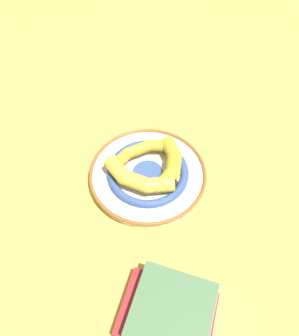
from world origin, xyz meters
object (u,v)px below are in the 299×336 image
at_px(banana_b, 136,178).
at_px(book_stack, 170,313).
at_px(banana_c, 170,165).
at_px(decorative_bowl, 150,173).
at_px(banana_a, 141,151).

relative_size(banana_b, book_stack, 0.71).
height_order(banana_c, book_stack, banana_c).
bearing_deg(banana_b, banana_c, 48.20).
relative_size(decorative_bowl, book_stack, 1.34).
relative_size(decorative_bowl, banana_a, 1.53).
distance_m(decorative_bowl, book_stack, 0.35).
height_order(decorative_bowl, book_stack, book_stack).
distance_m(banana_a, banana_b, 0.09).
xyz_separation_m(banana_a, banana_c, (0.07, 0.05, 0.00)).
height_order(banana_b, book_stack, banana_b).
relative_size(decorative_bowl, banana_b, 1.89).
relative_size(banana_c, book_stack, 0.70).
height_order(decorative_bowl, banana_c, banana_c).
xyz_separation_m(banana_c, book_stack, (0.32, -0.14, -0.03)).
xyz_separation_m(banana_a, book_stack, (0.39, -0.09, -0.02)).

